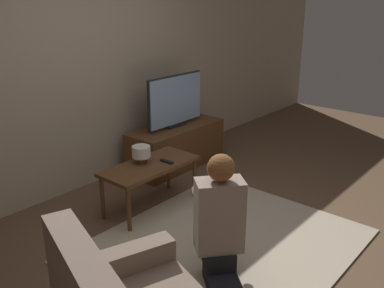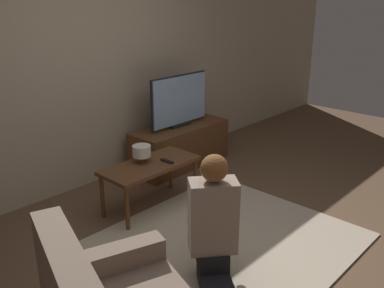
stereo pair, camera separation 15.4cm
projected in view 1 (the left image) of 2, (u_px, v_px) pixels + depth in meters
name	position (u px, v px, depth m)	size (l,w,h in m)	color
ground_plane	(222.00, 246.00, 3.63)	(10.00, 10.00, 0.00)	brown
wall_back	(75.00, 69.00, 4.38)	(10.00, 0.06, 2.60)	tan
rug	(222.00, 246.00, 3.63)	(2.23, 1.87, 0.02)	#BCAD93
tv_stand	(176.00, 146.00, 5.26)	(1.27, 0.50, 0.51)	brown
tv	(175.00, 101.00, 5.08)	(0.89, 0.08, 0.62)	black
coffee_table	(150.00, 169.00, 4.15)	(0.98, 0.45, 0.47)	brown
person_kneeling	(220.00, 221.00, 3.04)	(0.70, 0.77, 1.00)	black
table_lamp	(141.00, 153.00, 4.14)	(0.18, 0.18, 0.17)	#4C3823
remote	(167.00, 161.00, 4.18)	(0.04, 0.15, 0.02)	black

